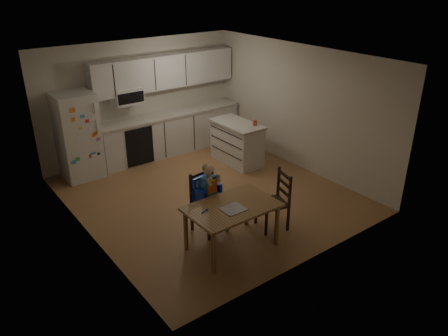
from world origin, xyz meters
TOP-DOWN VIEW (x-y plane):
  - room at (0.00, 0.48)m, footprint 4.52×5.01m
  - refrigerator at (-1.55, 2.15)m, footprint 0.72×0.70m
  - kitchen_run at (0.50, 2.24)m, footprint 3.37×0.62m
  - kitchen_island at (1.34, 0.84)m, footprint 0.63×1.20m
  - red_cup at (1.53, 0.50)m, footprint 0.09×0.09m
  - dining_table at (-0.68, -1.58)m, footprint 1.31×0.84m
  - napkin at (-0.72, -1.67)m, footprint 0.32×0.28m
  - toddler_spoon at (-1.10, -1.49)m, footprint 0.12×0.06m
  - chair_booster at (-0.68, -0.96)m, footprint 0.49×0.49m
  - chair_side at (0.27, -1.56)m, footprint 0.52×0.52m

SIDE VIEW (x-z plane):
  - kitchen_island at x=1.34m, z-range 0.00..0.89m
  - chair_side at x=0.27m, z-range 0.06..1.01m
  - dining_table at x=-0.68m, z-range 0.26..0.96m
  - chair_booster at x=-0.68m, z-range 0.12..1.27m
  - napkin at x=-0.72m, z-range 0.70..0.71m
  - toddler_spoon at x=-1.10m, z-range 0.70..0.72m
  - refrigerator at x=-1.55m, z-range 0.00..1.70m
  - kitchen_run at x=0.50m, z-range -0.20..1.95m
  - red_cup at x=1.53m, z-range 0.88..0.99m
  - room at x=0.00m, z-range -0.01..2.51m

